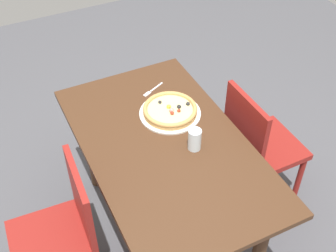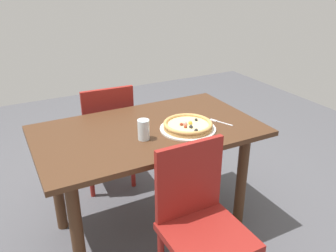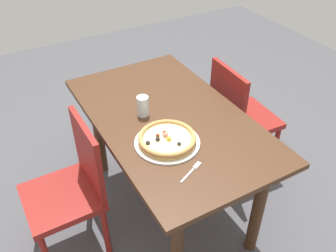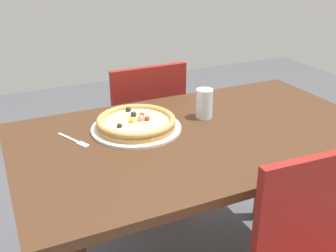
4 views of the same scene
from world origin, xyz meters
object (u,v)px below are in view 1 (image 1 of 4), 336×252
at_px(chair_far, 63,232).
at_px(fork, 152,90).
at_px(pizza, 170,110).
at_px(dining_table, 166,161).
at_px(drinking_glass, 195,139).
at_px(chair_near, 258,145).
at_px(plate, 170,113).

bearing_deg(chair_far, fork, -51.39).
distance_m(pizza, fork, 0.24).
xyz_separation_m(dining_table, pizza, (0.21, -0.13, 0.15)).
xyz_separation_m(fork, drinking_glass, (-0.53, 0.00, 0.06)).
height_order(dining_table, fork, fork).
height_order(dining_table, pizza, pizza).
distance_m(chair_far, drinking_glass, 0.81).
distance_m(dining_table, pizza, 0.29).
xyz_separation_m(chair_far, drinking_glass, (0.00, -0.74, 0.33)).
relative_size(fork, drinking_glass, 1.31).
bearing_deg(dining_table, chair_near, -90.29).
relative_size(dining_table, fork, 8.79).
distance_m(chair_near, drinking_glass, 0.60).
bearing_deg(pizza, plate, 76.05).
bearing_deg(plate, pizza, -103.95).
bearing_deg(fork, plate, 66.02).
bearing_deg(chair_near, chair_far, -86.65).
bearing_deg(chair_far, chair_near, -83.19).
distance_m(chair_far, pizza, 0.85).
relative_size(chair_near, plate, 2.53).
bearing_deg(dining_table, chair_far, 97.96).
height_order(plate, fork, plate).
bearing_deg(dining_table, fork, -15.45).
distance_m(fork, drinking_glass, 0.53).
height_order(chair_far, plate, chair_far).
bearing_deg(dining_table, pizza, -31.52).
bearing_deg(plate, drinking_glass, 178.91).
height_order(pizza, fork, pizza).
height_order(chair_near, pizza, chair_near).
bearing_deg(pizza, drinking_glass, 178.82).
xyz_separation_m(dining_table, chair_far, (-0.09, 0.62, -0.14)).
bearing_deg(fork, pizza, 66.12).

